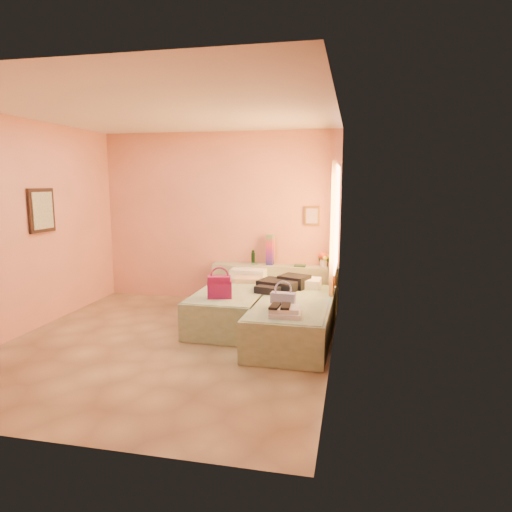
{
  "coord_description": "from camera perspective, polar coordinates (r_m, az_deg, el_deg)",
  "views": [
    {
      "loc": [
        2.21,
        -5.08,
        1.98
      ],
      "look_at": [
        0.93,
        0.85,
        1.0
      ],
      "focal_mm": 32.0,
      "sensor_mm": 36.0,
      "label": 1
    }
  ],
  "objects": [
    {
      "name": "rainbow_box",
      "position": [
        7.4,
        1.77,
        0.78
      ],
      "size": [
        0.12,
        0.12,
        0.49
      ],
      "primitive_type": "cube",
      "rotation": [
        0.0,
        0.0,
        -0.1
      ],
      "color": "#961251",
      "rests_on": "headboard_ledge"
    },
    {
      "name": "water_bottle",
      "position": [
        7.49,
        -0.37,
        -0.18
      ],
      "size": [
        0.08,
        0.08,
        0.22
      ],
      "primitive_type": "cylinder",
      "rotation": [
        0.0,
        0.0,
        -0.27
      ],
      "color": "#13361B",
      "rests_on": "headboard_ledge"
    },
    {
      "name": "towel_stack",
      "position": [
        5.14,
        3.72,
        -6.96
      ],
      "size": [
        0.36,
        0.32,
        0.1
      ],
      "primitive_type": "cube",
      "rotation": [
        0.0,
        0.0,
        0.05
      ],
      "color": "silver",
      "rests_on": "bed_right"
    },
    {
      "name": "khaki_garment",
      "position": [
        6.88,
        -1.05,
        -2.94
      ],
      "size": [
        0.43,
        0.37,
        0.07
      ],
      "primitive_type": "cube",
      "rotation": [
        0.0,
        0.0,
        0.15
      ],
      "color": "tan",
      "rests_on": "bed_left"
    },
    {
      "name": "green_book",
      "position": [
        7.3,
        5.51,
        -1.22
      ],
      "size": [
        0.18,
        0.13,
        0.03
      ],
      "primitive_type": "cube",
      "rotation": [
        0.0,
        0.0,
        -0.02
      ],
      "color": "#284A36",
      "rests_on": "headboard_ledge"
    },
    {
      "name": "small_dish",
      "position": [
        7.44,
        -0.21,
        -0.99
      ],
      "size": [
        0.12,
        0.12,
        0.03
      ],
      "primitive_type": "cylinder",
      "rotation": [
        0.0,
        0.0,
        -0.16
      ],
      "color": "#437C62",
      "rests_on": "headboard_ledge"
    },
    {
      "name": "bed_left",
      "position": [
        6.57,
        -2.47,
        -6.07
      ],
      "size": [
        0.93,
        2.01,
        0.5
      ],
      "primitive_type": "cube",
      "rotation": [
        0.0,
        0.0,
        -0.02
      ],
      "color": "#A0BB96",
      "rests_on": "ground"
    },
    {
      "name": "clothes_pile",
      "position": [
        6.35,
        3.3,
        -3.49
      ],
      "size": [
        0.71,
        0.71,
        0.17
      ],
      "primitive_type": "cube",
      "rotation": [
        0.0,
        0.0,
        -0.3
      ],
      "color": "black",
      "rests_on": "bed_right"
    },
    {
      "name": "room_walls",
      "position": [
        5.99,
        -7.44,
        7.29
      ],
      "size": [
        4.02,
        4.51,
        2.81
      ],
      "color": "#F69D83",
      "rests_on": "ground"
    },
    {
      "name": "sandal_pair",
      "position": [
        5.12,
        3.04,
        -6.29
      ],
      "size": [
        0.2,
        0.26,
        0.03
      ],
      "primitive_type": "cube",
      "rotation": [
        0.0,
        0.0,
        -0.04
      ],
      "color": "black",
      "rests_on": "towel_stack"
    },
    {
      "name": "ground",
      "position": [
        5.88,
        -10.86,
        -10.64
      ],
      "size": [
        4.5,
        4.5,
        0.0
      ],
      "primitive_type": "plane",
      "color": "tan",
      "rests_on": "ground"
    },
    {
      "name": "flower_vase",
      "position": [
        7.34,
        8.46,
        -0.27
      ],
      "size": [
        0.22,
        0.22,
        0.27
      ],
      "primitive_type": "cube",
      "rotation": [
        0.0,
        0.0,
        -0.07
      ],
      "color": "white",
      "rests_on": "headboard_ledge"
    },
    {
      "name": "magenta_handbag",
      "position": [
        5.92,
        -4.56,
        -3.86
      ],
      "size": [
        0.34,
        0.25,
        0.29
      ],
      "primitive_type": "cube",
      "rotation": [
        0.0,
        0.0,
        0.25
      ],
      "color": "#961251",
      "rests_on": "bed_left"
    },
    {
      "name": "bed_right",
      "position": [
        5.89,
        4.75,
        -7.92
      ],
      "size": [
        0.93,
        2.01,
        0.5
      ],
      "primitive_type": "cube",
      "rotation": [
        0.0,
        0.0,
        -0.02
      ],
      "color": "#A0BB96",
      "rests_on": "ground"
    },
    {
      "name": "blue_handbag",
      "position": [
        5.45,
        3.4,
        -5.56
      ],
      "size": [
        0.3,
        0.14,
        0.19
      ],
      "primitive_type": "cube",
      "rotation": [
        0.0,
        0.0,
        -0.04
      ],
      "color": "#3C4991",
      "rests_on": "bed_right"
    },
    {
      "name": "headboard_ledge",
      "position": [
        7.47,
        2.35,
        -3.6
      ],
      "size": [
        2.05,
        0.3,
        0.65
      ],
      "primitive_type": "cube",
      "color": "#ACB795",
      "rests_on": "ground"
    }
  ]
}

